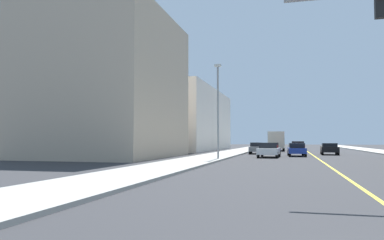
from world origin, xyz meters
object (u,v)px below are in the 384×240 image
at_px(delivery_truck, 277,141).
at_px(car_gray, 257,148).
at_px(car_blue, 297,149).
at_px(car_white, 269,150).
at_px(street_lamp, 218,106).
at_px(car_black, 329,149).
at_px(car_red, 298,147).

bearing_deg(delivery_truck, car_gray, -98.33).
relative_size(car_blue, delivery_truck, 0.51).
bearing_deg(car_blue, car_white, -130.89).
bearing_deg(car_gray, street_lamp, 80.93).
bearing_deg(car_gray, car_white, 100.02).
xyz_separation_m(street_lamp, delivery_truck, (3.86, 29.60, -3.01)).
height_order(street_lamp, car_blue, street_lamp).
distance_m(car_white, delivery_truck, 23.20).
relative_size(car_white, car_black, 1.15).
bearing_deg(car_blue, car_red, 85.61).
bearing_deg(street_lamp, car_black, 55.04).
bearing_deg(car_red, car_white, -99.25).
xyz_separation_m(car_black, car_blue, (-3.75, -4.95, 0.02)).
relative_size(street_lamp, car_gray, 1.74).
relative_size(car_black, car_gray, 0.87).
distance_m(car_white, car_blue, 4.32).
bearing_deg(street_lamp, delivery_truck, 82.57).
bearing_deg(car_white, car_gray, 104.35).
bearing_deg(street_lamp, car_red, 73.12).
height_order(street_lamp, car_red, street_lamp).
relative_size(car_black, car_blue, 0.88).
relative_size(street_lamp, car_blue, 1.77).
height_order(car_white, car_red, car_red).
height_order(car_white, car_blue, car_white).
bearing_deg(delivery_truck, car_black, -66.83).
bearing_deg(car_white, delivery_truck, 92.27).
bearing_deg(car_blue, street_lamp, -126.43).
bearing_deg(delivery_truck, car_red, -65.12).
bearing_deg(car_red, car_black, -66.62).
bearing_deg(car_gray, car_black, 171.73).
distance_m(car_blue, delivery_truck, 20.00).
bearing_deg(car_white, street_lamp, -119.06).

